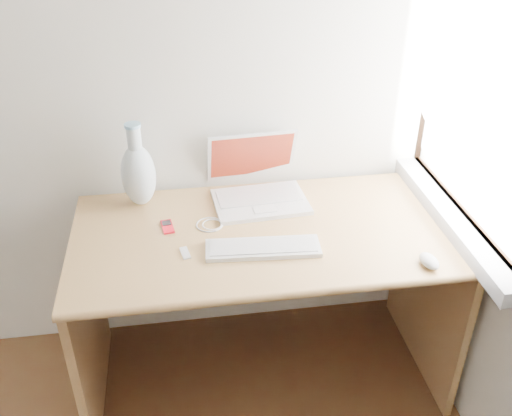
{
  "coord_description": "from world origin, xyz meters",
  "views": [
    {
      "loc": [
        0.69,
        -0.39,
        1.96
      ],
      "look_at": [
        0.95,
        1.35,
        0.87
      ],
      "focal_mm": 40.0,
      "sensor_mm": 36.0,
      "label": 1
    }
  ],
  "objects": [
    {
      "name": "mouse",
      "position": [
        1.51,
        1.06,
        0.78
      ],
      "size": [
        0.07,
        0.1,
        0.03
      ],
      "primitive_type": "ellipsoid",
      "rotation": [
        0.0,
        0.0,
        0.09
      ],
      "color": "white",
      "rests_on": "desk"
    },
    {
      "name": "external_keyboard",
      "position": [
        0.96,
        1.23,
        0.77
      ],
      "size": [
        0.42,
        0.15,
        0.02
      ],
      "rotation": [
        0.0,
        0.0,
        -0.07
      ],
      "color": "white",
      "rests_on": "desk"
    },
    {
      "name": "window",
      "position": [
        1.72,
        1.3,
        1.28
      ],
      "size": [
        0.11,
        0.99,
        1.1
      ],
      "color": "white",
      "rests_on": "right_wall"
    },
    {
      "name": "cable_coil",
      "position": [
        0.78,
        1.42,
        0.77
      ],
      "size": [
        0.11,
        0.11,
        0.01
      ],
      "primitive_type": "torus",
      "rotation": [
        0.0,
        0.0,
        0.05
      ],
      "color": "white",
      "rests_on": "desk"
    },
    {
      "name": "desk",
      "position": [
        0.99,
        1.45,
        0.54
      ],
      "size": [
        1.45,
        0.72,
        0.76
      ],
      "color": "tan",
      "rests_on": "floor"
    },
    {
      "name": "remote",
      "position": [
        0.68,
        1.25,
        0.77
      ],
      "size": [
        0.04,
        0.08,
        0.01
      ],
      "primitive_type": "cube",
      "rotation": [
        0.0,
        0.0,
        0.19
      ],
      "color": "white",
      "rests_on": "desk"
    },
    {
      "name": "ipod",
      "position": [
        0.62,
        1.43,
        0.77
      ],
      "size": [
        0.05,
        0.1,
        0.01
      ],
      "rotation": [
        0.0,
        0.0,
        0.15
      ],
      "color": "red",
      "rests_on": "desk"
    },
    {
      "name": "vase",
      "position": [
        0.52,
        1.62,
        0.9
      ],
      "size": [
        0.14,
        0.14,
        0.35
      ],
      "color": "white",
      "rests_on": "desk"
    },
    {
      "name": "laptop",
      "position": [
        1.0,
        1.6,
        0.82
      ],
      "size": [
        0.39,
        0.33,
        0.25
      ],
      "rotation": [
        0.0,
        0.0,
        0.07
      ],
      "color": "white",
      "rests_on": "desk"
    }
  ]
}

